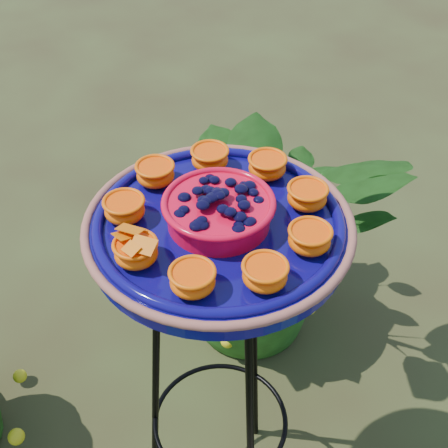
{
  "coord_description": "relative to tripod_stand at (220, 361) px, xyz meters",
  "views": [
    {
      "loc": [
        0.6,
        -0.31,
        1.72
      ],
      "look_at": [
        -0.09,
        0.13,
        1.0
      ],
      "focal_mm": 50.0,
      "sensor_mm": 36.0,
      "label": 1
    }
  ],
  "objects": [
    {
      "name": "feeder_dish",
      "position": [
        0.0,
        -0.0,
        0.41
      ],
      "size": [
        0.62,
        0.62,
        0.11
      ],
      "rotation": [
        0.0,
        0.0,
        0.41
      ],
      "color": "#0B075B",
      "rests_on": "tripod_stand"
    },
    {
      "name": "shrub_back_left",
      "position": [
        -0.45,
        0.45,
        -0.13
      ],
      "size": [
        1.02,
        1.05,
        0.89
      ],
      "primitive_type": "imported",
      "rotation": [
        0.0,
        0.0,
        0.99
      ],
      "color": "#1D4612",
      "rests_on": "ground"
    },
    {
      "name": "tripod_stand",
      "position": [
        0.0,
        0.0,
        0.0
      ],
      "size": [
        0.45,
        0.45,
        0.94
      ],
      "rotation": [
        0.0,
        0.0,
        0.41
      ],
      "color": "black",
      "rests_on": "ground"
    }
  ]
}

